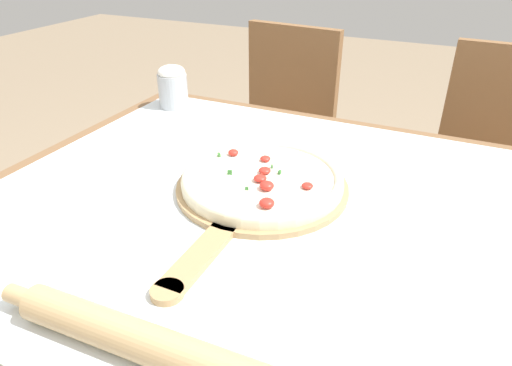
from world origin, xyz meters
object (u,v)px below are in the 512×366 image
Objects in this scene: flour_cup at (173,86)px; chair_left at (280,126)px; pizza at (262,179)px; pizza_peel at (258,192)px; rolling_pin at (141,341)px; chair_right at (491,163)px.

chair_left is at bearing 75.19° from flour_cup.
flour_cup is (-0.13, -0.51, 0.29)m from chair_left.
flour_cup is at bearing 142.52° from pizza.
chair_left is at bearing 109.08° from pizza_peel.
rolling_pin is (0.03, -0.41, 0.02)m from pizza_peel.
flour_cup is at bearing 140.75° from pizza_peel.
flour_cup reaches higher than pizza_peel.
rolling_pin reaches higher than pizza.
rolling_pin is 0.50× the size of chair_right.
chair_left is 0.60m from flour_cup.
flour_cup reaches higher than rolling_pin.
rolling_pin is 0.90m from flour_cup.
chair_left is at bearing 109.54° from pizza.
chair_right is at bearing 71.23° from rolling_pin.
rolling_pin is 1.34m from chair_left.
rolling_pin is at bearing -58.67° from flour_cup.
flour_cup is at bearing -147.24° from chair_right.
flour_cup is (-0.43, 0.35, 0.06)m from pizza_peel.
pizza_peel is 0.41m from rolling_pin.
chair_right reaches higher than pizza_peel.
rolling_pin is at bearing -85.33° from pizza_peel.
pizza_peel is 1.65× the size of pizza.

